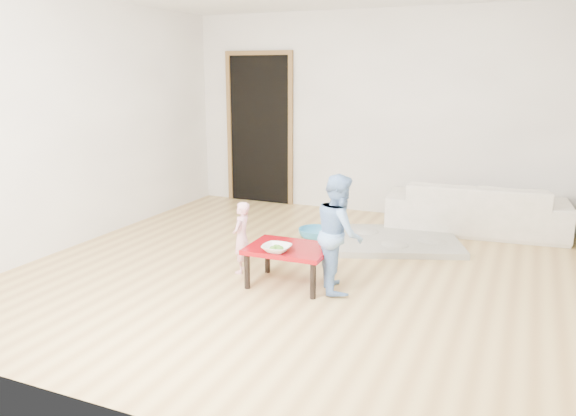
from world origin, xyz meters
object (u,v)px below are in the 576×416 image
Objects in this scene: child_pink at (242,237)px; bowl at (277,248)px; red_table at (289,266)px; sofa at (476,207)px; basin at (316,234)px; child_blue at (339,233)px.

bowl is at bearing 55.33° from child_pink.
red_table is at bearing 72.97° from child_pink.
child_pink is (-0.53, 0.12, 0.16)m from red_table.
basin is at bearing 27.91° from sofa.
child_blue reaches higher than sofa.
child_blue is at bearing 10.98° from red_table.
red_table is at bearing 56.36° from sofa.
sofa reaches higher than red_table.
red_table is (-1.32, -2.43, -0.12)m from sofa.
bowl is 1.61m from basin.
sofa is 2.85× the size of red_table.
sofa is at bearing -47.94° from child_blue.
basin is (-0.24, 1.56, -0.32)m from bowl.
bowl reaches higher than basin.
child_pink is at bearing 149.17° from bowl.
child_pink reaches higher than basin.
sofa reaches higher than basin.
child_pink is at bearing 166.81° from red_table.
red_table is 0.70× the size of child_blue.
red_table is 0.55m from child_blue.
bowl is 0.58m from child_pink.
child_pink is 0.67× the size of child_blue.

